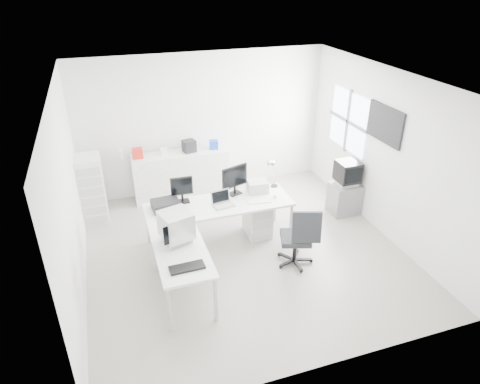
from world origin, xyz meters
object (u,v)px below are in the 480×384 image
object	(u,v)px
inkjet_printer	(166,205)
office_chair	(296,235)
tv_cabinet	(344,198)
filing_cabinet	(92,189)
main_desk	(219,223)
laser_printer	(257,186)
crt_monitor	(176,227)
lcd_monitor_large	(235,180)
side_desk	(183,273)
lcd_monitor_small	(182,190)
laptop	(223,200)
drawer_pedestal	(257,219)
sideboard	(181,175)
crt_tv	(348,173)

from	to	relation	value
inkjet_printer	office_chair	size ratio (longest dim) A/B	0.42
tv_cabinet	filing_cabinet	xyz separation A→B (m)	(-4.50, 1.24, 0.33)
inkjet_printer	main_desk	bearing A→B (deg)	-12.06
laser_printer	office_chair	size ratio (longest dim) A/B	0.33
inkjet_printer	crt_monitor	world-z (taller)	crt_monitor
inkjet_printer	filing_cabinet	bearing A→B (deg)	123.89
lcd_monitor_large	side_desk	bearing A→B (deg)	-151.12
lcd_monitor_small	laptop	distance (m)	0.70
side_desk	lcd_monitor_large	bearing A→B (deg)	48.37
drawer_pedestal	laptop	size ratio (longest dim) A/B	1.75
sideboard	tv_cabinet	bearing A→B (deg)	-30.34
side_desk	filing_cabinet	bearing A→B (deg)	113.56
drawer_pedestal	crt_monitor	distance (m)	1.92
laser_printer	crt_tv	world-z (taller)	crt_tv
lcd_monitor_large	laser_printer	distance (m)	0.43
side_desk	crt_monitor	xyz separation A→B (m)	(0.00, 0.25, 0.61)
lcd_monitor_large	filing_cabinet	xyz separation A→B (m)	(-2.32, 1.22, -0.38)
laptop	sideboard	xyz separation A→B (m)	(-0.32, 1.97, -0.39)
crt_monitor	lcd_monitor_small	bearing A→B (deg)	59.17
crt_tv	sideboard	bearing A→B (deg)	149.66
tv_cabinet	crt_tv	size ratio (longest dim) A/B	1.18
laptop	laser_printer	bearing A→B (deg)	15.41
inkjet_printer	lcd_monitor_large	distance (m)	1.22
side_desk	filing_cabinet	world-z (taller)	filing_cabinet
tv_cabinet	drawer_pedestal	bearing A→B (deg)	-174.21
main_desk	crt_tv	size ratio (longest dim) A/B	4.80
side_desk	main_desk	bearing A→B (deg)	52.31
main_desk	lcd_monitor_small	distance (m)	0.85
tv_cabinet	laptop	bearing A→B (deg)	-172.29
drawer_pedestal	lcd_monitor_large	size ratio (longest dim) A/B	1.17
lcd_monitor_large	office_chair	bearing A→B (deg)	-81.74
main_desk	crt_monitor	bearing A→B (deg)	-135.00
laser_printer	sideboard	size ratio (longest dim) A/B	0.18
inkjet_printer	crt_tv	xyz separation A→B (m)	(3.38, 0.14, -0.01)
side_desk	drawer_pedestal	world-z (taller)	side_desk
laser_printer	office_chair	world-z (taller)	office_chair
inkjet_printer	office_chair	distance (m)	2.10
inkjet_printer	office_chair	bearing A→B (deg)	-34.65
laptop	laser_printer	xyz separation A→B (m)	(0.70, 0.32, -0.01)
main_desk	filing_cabinet	size ratio (longest dim) A/B	1.92
drawer_pedestal	lcd_monitor_small	size ratio (longest dim) A/B	1.33
office_chair	crt_tv	bearing A→B (deg)	54.87
sideboard	filing_cabinet	xyz separation A→B (m)	(-1.70, -0.40, 0.15)
main_desk	lcd_monitor_large	bearing A→B (deg)	35.54
laptop	filing_cabinet	world-z (taller)	filing_cabinet
drawer_pedestal	side_desk	bearing A→B (deg)	-143.43
side_desk	inkjet_printer	distance (m)	1.28
drawer_pedestal	crt_tv	bearing A→B (deg)	5.79
sideboard	drawer_pedestal	bearing A→B (deg)	-61.95
tv_cabinet	sideboard	world-z (taller)	sideboard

